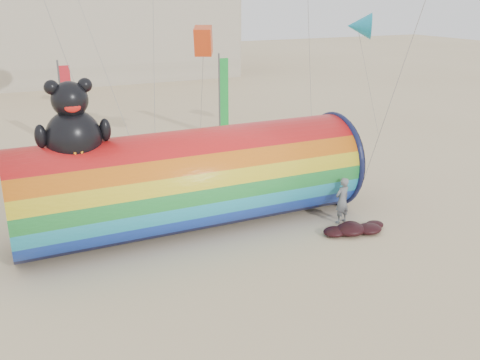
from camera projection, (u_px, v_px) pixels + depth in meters
name	position (u px, v px, depth m)	size (l,w,h in m)	color
ground	(245.00, 263.00, 17.95)	(160.00, 160.00, 0.00)	#CCB58C
windsock_assembly	(192.00, 177.00, 20.12)	(13.14, 4.00, 6.06)	red
kite_handler	(342.00, 200.00, 20.81)	(0.68, 0.45, 1.86)	slate
fabric_bundle	(354.00, 229.00, 20.13)	(2.62, 1.35, 0.41)	black
festival_banners	(96.00, 107.00, 29.42)	(14.58, 1.52, 5.20)	#59595E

